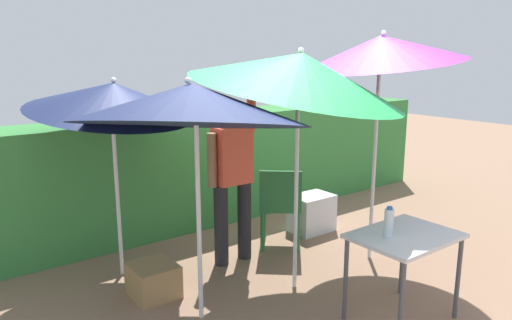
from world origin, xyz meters
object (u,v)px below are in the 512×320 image
umbrella_yellow (382,50)px  cooler_box (312,213)px  folding_table (404,244)px  umbrella_orange (299,72)px  umbrella_navy (192,104)px  crate_cardboard (153,280)px  bottle_water (389,223)px  umbrella_rainbow (113,98)px  chair_plastic (281,203)px  person_vendor (232,172)px

umbrella_yellow → cooler_box: (0.06, 0.95, -1.88)m
cooler_box → folding_table: size_ratio=0.62×
umbrella_yellow → cooler_box: bearing=86.5°
cooler_box → folding_table: folding_table is taller
umbrella_yellow → folding_table: size_ratio=2.94×
umbrella_orange → umbrella_navy: umbrella_orange is taller
crate_cardboard → umbrella_orange: bearing=-28.0°
crate_cardboard → folding_table: folding_table is taller
bottle_water → umbrella_yellow: bearing=44.4°
bottle_water → umbrella_rainbow: bearing=122.1°
umbrella_navy → chair_plastic: umbrella_navy is taller
umbrella_yellow → chair_plastic: bearing=125.9°
umbrella_orange → chair_plastic: umbrella_orange is taller
cooler_box → person_vendor: bearing=-173.4°
umbrella_rainbow → crate_cardboard: umbrella_rainbow is taller
cooler_box → umbrella_navy: bearing=-157.2°
chair_plastic → cooler_box: bearing=15.1°
umbrella_yellow → cooler_box: size_ratio=4.74×
person_vendor → folding_table: size_ratio=2.35×
cooler_box → crate_cardboard: size_ratio=1.25×
umbrella_rainbow → umbrella_yellow: size_ratio=0.83×
umbrella_yellow → folding_table: bearing=-128.8°
crate_cardboard → umbrella_yellow: bearing=-16.1°
chair_plastic → crate_cardboard: (-1.57, -0.16, -0.37)m
umbrella_yellow → umbrella_rainbow: bearing=151.1°
umbrella_orange → crate_cardboard: bearing=152.0°
umbrella_yellow → bottle_water: (-0.88, -0.86, -1.27)m
umbrella_navy → chair_plastic: size_ratio=2.32×
umbrella_navy → person_vendor: 1.35m
umbrella_navy → bottle_water: 1.71m
folding_table → bottle_water: bottle_water is taller
umbrella_orange → bottle_water: (0.13, -0.88, -1.09)m
umbrella_orange → cooler_box: umbrella_orange is taller
umbrella_orange → chair_plastic: 1.66m
umbrella_rainbow → umbrella_navy: size_ratio=0.95×
folding_table → bottle_water: 0.26m
umbrella_navy → folding_table: size_ratio=2.59×
umbrella_orange → chair_plastic: size_ratio=2.59×
umbrella_orange → bottle_water: bearing=-81.3°
umbrella_rainbow → person_vendor: umbrella_rainbow is taller
umbrella_navy → crate_cardboard: bearing=103.7°
umbrella_orange → umbrella_navy: (-0.99, 0.06, -0.21)m
person_vendor → folding_table: 1.79m
crate_cardboard → person_vendor: bearing=11.1°
chair_plastic → cooler_box: 0.71m
umbrella_navy → person_vendor: (0.84, 0.73, -0.77)m
umbrella_yellow → person_vendor: (-1.16, 0.81, -1.16)m
chair_plastic → folding_table: size_ratio=1.11×
bottle_water → cooler_box: bearing=62.6°
umbrella_yellow → umbrella_navy: size_ratio=1.13×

